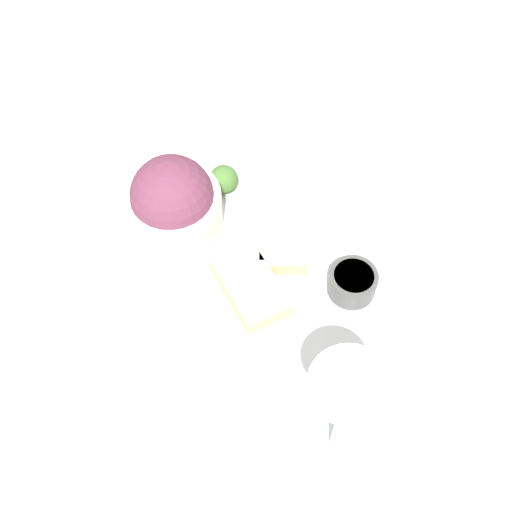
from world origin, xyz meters
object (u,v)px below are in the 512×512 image
at_px(salad_bowl, 173,203).
at_px(cheese_toast_near, 248,285).
at_px(sauce_ramekin, 353,282).
at_px(cheese_toast_far, 282,233).
at_px(fork, 178,481).
at_px(wine_glass, 345,407).

distance_m(salad_bowl, cheese_toast_near, 0.13).
relative_size(sauce_ramekin, cheese_toast_far, 0.51).
bearing_deg(fork, cheese_toast_near, 172.36).
bearing_deg(wine_glass, sauce_ramekin, -179.78).
distance_m(salad_bowl, wine_glass, 0.32).
bearing_deg(salad_bowl, wine_glass, 43.33).
relative_size(salad_bowl, fork, 0.72).
relative_size(sauce_ramekin, wine_glass, 0.34).
height_order(cheese_toast_near, wine_glass, wine_glass).
xyz_separation_m(sauce_ramekin, cheese_toast_far, (-0.05, -0.09, -0.00)).
bearing_deg(sauce_ramekin, cheese_toast_near, -78.84).
xyz_separation_m(cheese_toast_far, fork, (0.29, -0.05, -0.02)).
bearing_deg(cheese_toast_far, wine_glass, 20.97).
distance_m(salad_bowl, fork, 0.30).
height_order(sauce_ramekin, fork, sauce_ramekin).
relative_size(sauce_ramekin, fork, 0.35).
relative_size(cheese_toast_near, fork, 0.71).
xyz_separation_m(salad_bowl, sauce_ramekin, (0.05, 0.21, -0.02)).
distance_m(sauce_ramekin, wine_glass, 0.19).
xyz_separation_m(cheese_toast_near, cheese_toast_far, (-0.08, 0.03, -0.00)).
height_order(salad_bowl, sauce_ramekin, salad_bowl).
xyz_separation_m(salad_bowl, wine_glass, (0.23, 0.21, 0.05)).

